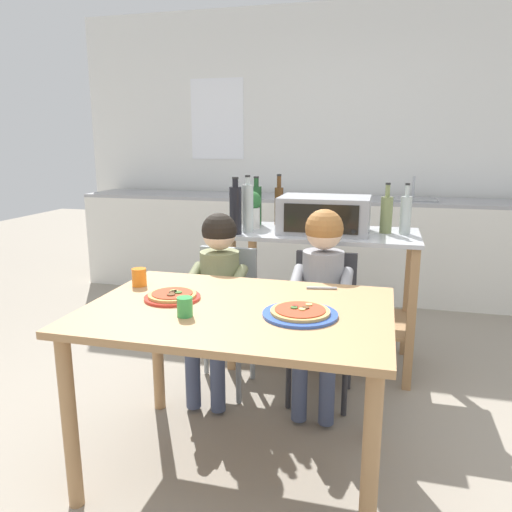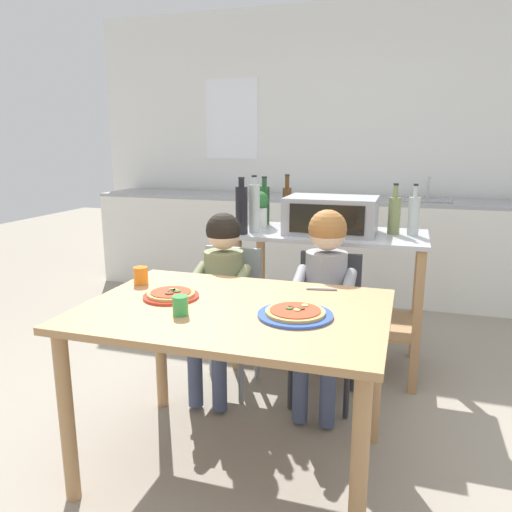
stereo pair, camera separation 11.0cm
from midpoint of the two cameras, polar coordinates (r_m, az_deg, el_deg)
The scene contains 22 objects.
ground_plane at distance 3.47m, azimuth 3.08°, elevation -11.23°, with size 12.51×12.51×0.00m, color gray.
back_wall_tiled at distance 5.08m, azimuth 7.69°, elevation 12.06°, with size 5.18×0.13×2.70m.
kitchen_counter at distance 4.77m, azimuth 6.82°, elevation 1.24°, with size 4.67×0.60×1.12m.
kitchen_island_cart at distance 3.19m, azimuth 6.77°, elevation -2.26°, with size 1.16×0.59×0.87m.
toaster_oven at distance 3.09m, azimuth 6.88°, elevation 4.75°, with size 0.55×0.38×0.22m.
bottle_slim_sauce at distance 3.37m, azimuth -0.91°, elevation 5.97°, with size 0.07×0.07×0.33m.
bottle_squat_spirits at distance 3.01m, azimuth -3.42°, elevation 5.38°, with size 0.07×0.07×0.35m.
bottle_clear_vinegar at distance 3.36m, azimuth 1.70°, elevation 5.98°, with size 0.06×0.06×0.34m.
bottle_tall_green_wine at distance 3.08m, azimuth -1.98°, elevation 5.58°, with size 0.07×0.07×0.35m.
bottle_dark_olive_oil at distance 3.14m, azimuth 13.80°, elevation 4.75°, with size 0.07×0.07×0.31m.
bottle_brown_beer at distance 3.13m, azimuth 15.88°, elevation 4.64°, with size 0.07×0.07×0.31m.
potted_herb_plant at distance 3.23m, azimuth -1.43°, elevation 5.53°, with size 0.12×0.12×0.24m.
dining_table at distance 2.10m, azimuth -3.59°, elevation -8.58°, with size 1.25×0.89×0.76m.
dining_chair_left at distance 2.91m, azimuth -4.81°, elevation -5.96°, with size 0.36×0.36×0.81m.
dining_chair_right at distance 2.80m, azimuth 6.57°, elevation -6.78°, with size 0.36×0.36×0.81m.
child_in_olive_shirt at distance 2.75m, azimuth -5.70°, elevation -3.03°, with size 0.32×0.42×1.03m.
child_in_grey_shirt at distance 2.62m, azimuth 6.34°, elevation -3.21°, with size 0.32×0.42×1.06m.
pizza_plate_red_rimmed at distance 2.20m, azimuth -11.02°, elevation -4.56°, with size 0.24×0.24×0.03m.
pizza_plate_blue_rimmed at distance 1.96m, azimuth 3.48°, elevation -6.55°, with size 0.30×0.30×0.03m.
drinking_cup_orange at distance 2.43m, azimuth -14.57°, elevation -2.38°, with size 0.07×0.07×0.08m, color orange.
drinking_cup_green at distance 1.97m, azimuth -9.79°, elevation -5.79°, with size 0.06×0.06×0.08m, color green.
serving_spoon at distance 2.32m, azimuth 6.21°, elevation -3.68°, with size 0.01×0.01×0.14m, color #B7BABF.
Camera 1 is at (0.56, -1.87, 1.42)m, focal length 34.77 mm.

